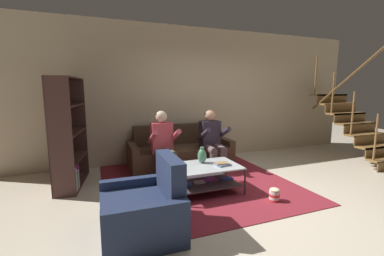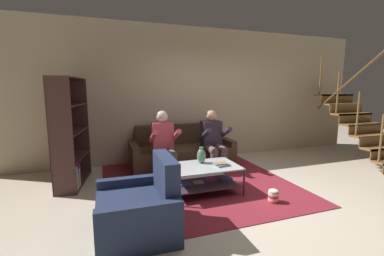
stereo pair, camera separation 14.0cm
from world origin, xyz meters
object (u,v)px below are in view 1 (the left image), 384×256
(vase, at_px, (202,155))
(popcorn_tub, at_px, (274,195))
(person_seated_left, at_px, (163,142))
(person_seated_right, at_px, (212,138))
(bookshelf, at_px, (66,141))
(armchair, at_px, (145,210))
(book_stack, at_px, (222,164))
(coffee_table, at_px, (204,175))
(couch, at_px, (180,152))

(vase, bearing_deg, popcorn_tub, -46.34)
(person_seated_left, xyz_separation_m, person_seated_right, (0.97, -0.00, -0.01))
(bookshelf, relative_size, popcorn_tub, 8.98)
(person_seated_right, distance_m, armchair, 2.42)
(person_seated_right, xyz_separation_m, book_stack, (-0.32, -1.04, -0.19))
(coffee_table, distance_m, bookshelf, 2.26)
(person_seated_right, relative_size, popcorn_tub, 5.95)
(person_seated_right, height_order, popcorn_tub, person_seated_right)
(couch, bearing_deg, bookshelf, -168.11)
(person_seated_right, bearing_deg, bookshelf, 178.09)
(person_seated_right, distance_m, popcorn_tub, 1.70)
(vase, distance_m, bookshelf, 2.18)
(book_stack, xyz_separation_m, popcorn_tub, (0.53, -0.57, -0.35))
(vase, height_order, armchair, armchair)
(person_seated_right, relative_size, armchair, 1.25)
(person_seated_left, bearing_deg, coffee_table, -67.91)
(couch, xyz_separation_m, person_seated_left, (-0.48, -0.52, 0.36))
(person_seated_left, bearing_deg, popcorn_tub, -53.79)
(vase, relative_size, bookshelf, 0.14)
(person_seated_right, relative_size, bookshelf, 0.66)
(person_seated_left, xyz_separation_m, armchair, (-0.67, -1.74, -0.37))
(couch, relative_size, book_stack, 8.51)
(armchair, bearing_deg, person_seated_left, 68.88)
(book_stack, distance_m, bookshelf, 2.50)
(bookshelf, distance_m, popcorn_tub, 3.29)
(person_seated_left, xyz_separation_m, coffee_table, (0.38, -0.95, -0.36))
(coffee_table, distance_m, vase, 0.30)
(couch, xyz_separation_m, person_seated_right, (0.48, -0.52, 0.36))
(vase, distance_m, popcorn_tub, 1.19)
(book_stack, bearing_deg, person_seated_right, 72.66)
(vase, height_order, popcorn_tub, vase)
(couch, relative_size, coffee_table, 1.94)
(person_seated_right, xyz_separation_m, coffee_table, (-0.58, -0.95, -0.35))
(vase, xyz_separation_m, book_stack, (0.23, -0.24, -0.10))
(bookshelf, bearing_deg, person_seated_left, -3.02)
(bookshelf, bearing_deg, book_stack, -26.85)
(coffee_table, bearing_deg, book_stack, -19.37)
(vase, relative_size, armchair, 0.27)
(couch, xyz_separation_m, vase, (-0.07, -1.32, 0.27))
(person_seated_left, xyz_separation_m, book_stack, (0.64, -1.04, -0.19))
(armchair, bearing_deg, coffee_table, 36.92)
(person_seated_left, distance_m, person_seated_right, 0.97)
(popcorn_tub, bearing_deg, coffee_table, 140.24)
(coffee_table, bearing_deg, couch, 86.13)
(person_seated_right, bearing_deg, book_stack, -107.34)
(vase, bearing_deg, bookshelf, 155.90)
(bookshelf, bearing_deg, armchair, -63.76)
(armchair, bearing_deg, bookshelf, 116.24)
(vase, bearing_deg, book_stack, -45.20)
(person_seated_right, distance_m, book_stack, 1.10)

